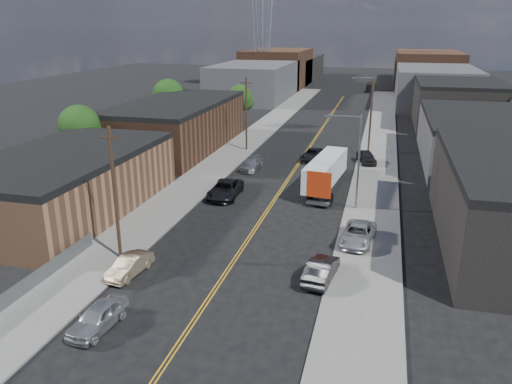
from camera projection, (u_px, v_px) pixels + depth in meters
The scene contains 32 objects.
ground at pixel (320, 132), 81.00m from camera, with size 260.00×260.00×0.00m, color black.
centerline at pixel (305, 154), 67.23m from camera, with size 0.32×120.00×0.01m, color gold.
sidewalk_left at pixel (238, 149), 69.45m from camera, with size 5.00×140.00×0.15m, color slate.
sidewalk_right at pixel (377, 158), 64.97m from camera, with size 5.00×140.00×0.15m, color slate.
warehouse_tan at pixel (65, 182), 45.81m from camera, with size 12.00×22.00×5.60m.
warehouse_brown at pixel (177, 125), 69.52m from camera, with size 12.00×26.00×6.60m.
industrial_right_b at pixel (482, 139), 61.98m from camera, with size 14.00×24.00×6.10m.
industrial_right_c at pixel (458, 103), 85.61m from camera, with size 14.00×22.00×7.60m.
skyline_left_a at pixel (255, 81), 116.58m from camera, with size 16.00×30.00×8.00m, color #3D3E40.
skyline_right_a at pixel (435, 86), 107.13m from camera, with size 16.00×30.00×8.00m, color #3D3E40.
skyline_left_b at pixel (277, 68), 139.21m from camera, with size 16.00×26.00×10.00m, color #502F20.
skyline_right_b at pixel (427, 71), 129.76m from camera, with size 16.00×26.00×10.00m, color #502F20.
skyline_left_c at pixel (290, 68), 158.05m from camera, with size 16.00×40.00×7.00m, color black.
skyline_right_c at pixel (422, 71), 148.60m from camera, with size 16.00×40.00×7.00m, color black.
streetlight_near at pixel (355, 155), 45.38m from camera, with size 3.39×0.25×9.00m.
streetlight_far at pixel (370, 101), 77.51m from camera, with size 3.39×0.25×9.00m.
utility_pole_left_near at pixel (115, 194), 35.41m from camera, with size 1.60×0.26×10.00m.
utility_pole_left_far at pixel (246, 113), 67.53m from camera, with size 1.60×0.26×10.00m.
utility_pole_right at pixel (371, 115), 66.41m from camera, with size 1.60×0.26×10.00m.
chainlink_fence at pixel (22, 288), 31.65m from camera, with size 0.05×16.00×1.22m.
tree_left_near at pixel (80, 129), 57.47m from camera, with size 4.85×4.76×7.91m.
tree_left_mid at pixel (169, 97), 80.32m from camera, with size 5.10×5.04×8.37m.
tree_left_far at pixel (240, 99), 84.68m from camera, with size 4.35×4.20×6.97m.
semi_truck at pixel (327, 169), 52.95m from camera, with size 3.51×13.85×3.56m.
car_left_a at pixel (98, 317), 28.42m from camera, with size 1.75×4.35×1.48m, color #B9BCBE.
car_left_b at pixel (129, 266), 34.56m from camera, with size 1.45×4.17×1.37m, color #867258.
car_left_c at pixel (225, 189), 50.15m from camera, with size 2.71×5.88×1.63m, color black.
car_left_d at pixel (252, 164), 59.77m from camera, with size 1.93×4.76×1.38m, color gray.
car_right_oncoming at pixel (321, 270), 33.84m from camera, with size 1.63×4.67×1.54m, color black.
car_right_lot_a at pixel (358, 234), 39.35m from camera, with size 2.40×5.21×1.45m, color #BBBFC1.
car_right_lot_c at pixel (366, 157), 62.11m from camera, with size 1.80×4.46×1.52m, color black.
car_ahead_truck at pixel (313, 155), 63.89m from camera, with size 2.43×5.27×1.46m, color black.
Camera 1 is at (9.87, -19.96, 16.56)m, focal length 35.00 mm.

